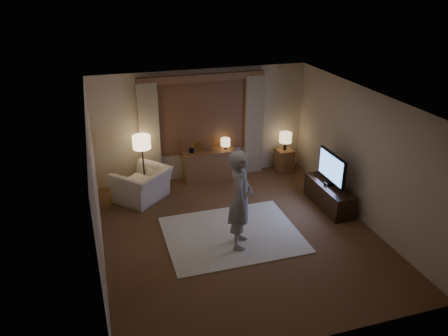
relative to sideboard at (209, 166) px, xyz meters
name	(u,v)px	position (x,y,z in m)	size (l,w,h in m)	color
room	(232,160)	(-0.09, -2.00, 0.98)	(5.04, 5.54, 2.64)	brown
rug	(232,234)	(-0.23, -2.47, -0.34)	(2.50, 2.00, 0.02)	white
sideboard	(209,166)	(0.00, 0.00, 0.00)	(1.20, 0.40, 0.70)	brown
picture_frame	(209,148)	(0.00, 0.00, 0.45)	(0.16, 0.02, 0.20)	brown
plant	(192,148)	(-0.40, 0.00, 0.50)	(0.17, 0.13, 0.30)	#999999
table_lamp_sideboard	(225,143)	(0.40, 0.00, 0.55)	(0.22, 0.22, 0.30)	black
floor_lamp	(142,145)	(-1.56, -0.20, 0.78)	(0.39, 0.39, 1.34)	black
armchair	(143,185)	(-1.64, -0.55, 0.00)	(1.07, 0.94, 0.70)	beige
side_table	(284,160)	(1.91, -0.05, -0.07)	(0.40, 0.40, 0.56)	brown
table_lamp_side	(285,138)	(1.91, -0.05, 0.52)	(0.30, 0.30, 0.44)	black
tv_stand	(329,196)	(2.06, -2.00, -0.10)	(0.45, 1.40, 0.50)	black
tv	(332,168)	(2.06, -2.00, 0.54)	(0.24, 0.98, 0.70)	black
person	(241,199)	(-0.19, -2.82, 0.59)	(0.67, 0.44, 1.83)	#A09C94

